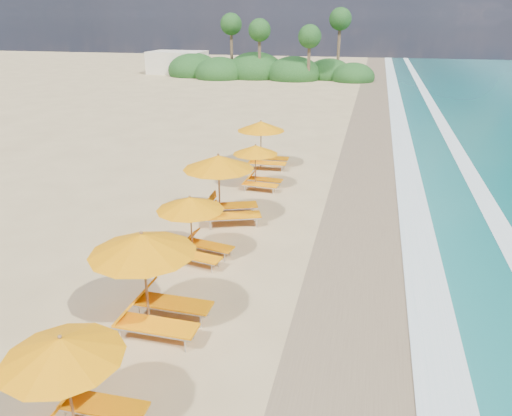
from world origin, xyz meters
TOP-DOWN VIEW (x-y plane):
  - ground at (0.00, 0.00)m, footprint 160.00×160.00m
  - wet_sand at (4.00, 0.00)m, footprint 4.00×160.00m
  - surf_foam at (6.70, 0.00)m, footprint 4.00×160.00m
  - station_0 at (-1.16, -8.98)m, footprint 2.37×2.18m
  - station_1 at (-1.25, -5.50)m, footprint 2.83×2.62m
  - station_2 at (-1.51, -1.80)m, footprint 2.59×2.47m
  - station_3 at (-1.52, 1.39)m, footprint 3.41×3.36m
  - station_4 at (-1.14, 5.35)m, footprint 2.29×2.14m
  - station_5 at (-1.59, 8.59)m, footprint 2.67×2.47m
  - treeline at (-9.94, 45.51)m, footprint 25.80×8.80m
  - beach_building at (-22.00, 48.00)m, footprint 7.00×5.00m

SIDE VIEW (x-z plane):
  - ground at x=0.00m, z-range 0.00..0.00m
  - wet_sand at x=4.00m, z-range 0.00..0.01m
  - surf_foam at x=6.70m, z-range 0.02..0.03m
  - treeline at x=-9.94m, z-range -3.87..5.86m
  - station_4 at x=-1.14m, z-range 0.12..2.15m
  - station_2 at x=-1.51m, z-range 0.13..2.27m
  - station_0 at x=-1.16m, z-range 0.13..2.33m
  - station_5 at x=-1.59m, z-range 0.15..2.58m
  - beach_building at x=-22.00m, z-range 0.00..2.80m
  - station_1 at x=-1.25m, z-range 0.16..2.77m
  - station_3 at x=-1.52m, z-range 0.16..2.81m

